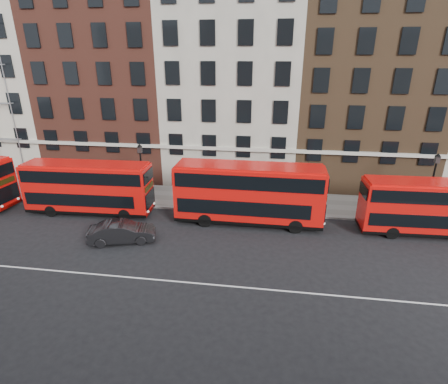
# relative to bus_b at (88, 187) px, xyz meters

# --- Properties ---
(ground) EXTENTS (120.00, 120.00, 0.00)m
(ground) POSITION_rel_bus_b_xyz_m (10.50, -6.29, -2.31)
(ground) COLOR black
(ground) RESTS_ON ground
(pavement) EXTENTS (80.00, 5.00, 0.15)m
(pavement) POSITION_rel_bus_b_xyz_m (10.50, 4.21, -2.24)
(pavement) COLOR gray
(pavement) RESTS_ON ground
(kerb) EXTENTS (80.00, 0.30, 0.16)m
(kerb) POSITION_rel_bus_b_xyz_m (10.50, 1.71, -2.23)
(kerb) COLOR gray
(kerb) RESTS_ON ground
(road_centre_line) EXTENTS (70.00, 0.12, 0.01)m
(road_centre_line) POSITION_rel_bus_b_xyz_m (10.50, -8.29, -2.31)
(road_centre_line) COLOR white
(road_centre_line) RESTS_ON ground
(building_terrace) EXTENTS (64.00, 11.95, 22.00)m
(building_terrace) POSITION_rel_bus_b_xyz_m (10.19, 11.59, 7.93)
(building_terrace) COLOR beige
(building_terrace) RESTS_ON ground
(bus_b) EXTENTS (10.34, 2.82, 4.31)m
(bus_b) POSITION_rel_bus_b_xyz_m (0.00, 0.00, 0.00)
(bus_b) COLOR red
(bus_b) RESTS_ON ground
(bus_c) EXTENTS (11.31, 2.85, 4.74)m
(bus_c) POSITION_rel_bus_b_xyz_m (13.10, 0.00, 0.23)
(bus_c) COLOR red
(bus_c) RESTS_ON ground
(bus_d) EXTENTS (9.86, 2.68, 4.11)m
(bus_d) POSITION_rel_bus_b_xyz_m (26.30, 0.00, -0.11)
(bus_d) COLOR red
(bus_d) RESTS_ON ground
(car_front) EXTENTS (4.87, 2.85, 1.52)m
(car_front) POSITION_rel_bus_b_xyz_m (4.59, -4.26, -1.55)
(car_front) COLOR black
(car_front) RESTS_ON ground
(lamp_post_left) EXTENTS (0.44, 0.44, 5.33)m
(lamp_post_left) POSITION_rel_bus_b_xyz_m (3.81, 2.26, 0.77)
(lamp_post_left) COLOR black
(lamp_post_left) RESTS_ON pavement
(lamp_post_right) EXTENTS (0.44, 0.44, 5.33)m
(lamp_post_right) POSITION_rel_bus_b_xyz_m (27.13, 2.63, 0.77)
(lamp_post_right) COLOR black
(lamp_post_right) RESTS_ON pavement
(iron_railings) EXTENTS (6.60, 0.06, 1.00)m
(iron_railings) POSITION_rel_bus_b_xyz_m (10.50, 6.41, -1.66)
(iron_railings) COLOR black
(iron_railings) RESTS_ON pavement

